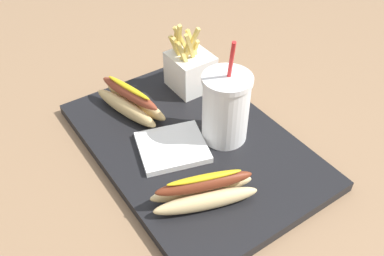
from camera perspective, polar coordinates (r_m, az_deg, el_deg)
The scene contains 8 objects.
ground_plane at distance 0.79m, azimuth 0.00°, elevation -3.26°, with size 2.40×2.40×0.02m, color #8C6B4C.
food_tray at distance 0.78m, azimuth 0.00°, elevation -2.21°, with size 0.47×0.33×0.02m, color black.
soda_cup at distance 0.74m, azimuth 4.59°, elevation 2.77°, with size 0.09×0.09×0.20m.
fries_basket at distance 0.88m, azimuth -0.29°, elevation 7.94°, with size 0.09×0.08×0.15m.
hot_dog_1 at distance 0.83m, azimuth -8.38°, elevation 3.56°, with size 0.17×0.09×0.06m.
hot_dog_2 at distance 0.66m, azimuth 1.66°, elevation -8.59°, with size 0.10×0.17×0.06m.
ketchup_cup_1 at distance 0.85m, azimuth 3.92°, elevation 3.99°, with size 0.04×0.04×0.02m.
napkin_stack at distance 0.75m, azimuth -2.76°, elevation -2.52°, with size 0.11×0.12×0.01m, color white.
Camera 1 is at (0.46, -0.32, 0.55)m, focal length 39.36 mm.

